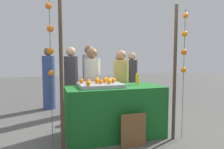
# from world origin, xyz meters

# --- Properties ---
(ground_plane) EXTENTS (24.00, 24.00, 0.00)m
(ground_plane) POSITION_xyz_m (0.00, 0.00, 0.00)
(ground_plane) COLOR #565451
(stall_counter) EXTENTS (1.72, 0.78, 0.91)m
(stall_counter) POSITION_xyz_m (0.00, 0.00, 0.46)
(stall_counter) COLOR #196023
(stall_counter) RESTS_ON ground_plane
(orange_tray) EXTENTS (0.75, 0.62, 0.06)m
(orange_tray) POSITION_xyz_m (-0.25, 0.04, 0.94)
(orange_tray) COLOR #9EA0A5
(orange_tray) RESTS_ON stall_counter
(orange_0) EXTENTS (0.08, 0.08, 0.08)m
(orange_0) POSITION_xyz_m (-0.07, 0.05, 1.01)
(orange_0) COLOR orange
(orange_0) RESTS_ON orange_tray
(orange_1) EXTENTS (0.08, 0.08, 0.08)m
(orange_1) POSITION_xyz_m (-0.45, 0.06, 1.01)
(orange_1) COLOR orange
(orange_1) RESTS_ON orange_tray
(orange_2) EXTENTS (0.08, 0.08, 0.08)m
(orange_2) POSITION_xyz_m (0.01, 0.08, 1.01)
(orange_2) COLOR orange
(orange_2) RESTS_ON orange_tray
(orange_3) EXTENTS (0.08, 0.08, 0.08)m
(orange_3) POSITION_xyz_m (-0.26, -0.03, 1.01)
(orange_3) COLOR orange
(orange_3) RESTS_ON orange_tray
(orange_4) EXTENTS (0.08, 0.08, 0.08)m
(orange_4) POSITION_xyz_m (-0.12, -0.06, 1.01)
(orange_4) COLOR orange
(orange_4) RESTS_ON orange_tray
(orange_5) EXTENTS (0.08, 0.08, 0.08)m
(orange_5) POSITION_xyz_m (-0.09, 0.26, 1.01)
(orange_5) COLOR orange
(orange_5) RESTS_ON orange_tray
(orange_6) EXTENTS (0.08, 0.08, 0.08)m
(orange_6) POSITION_xyz_m (-0.25, 0.29, 1.01)
(orange_6) COLOR orange
(orange_6) RESTS_ON orange_tray
(orange_7) EXTENTS (0.08, 0.08, 0.08)m
(orange_7) POSITION_xyz_m (-0.30, 0.09, 1.01)
(orange_7) COLOR orange
(orange_7) RESTS_ON orange_tray
(orange_8) EXTENTS (0.08, 0.08, 0.08)m
(orange_8) POSITION_xyz_m (-0.56, 0.16, 1.01)
(orange_8) COLOR orange
(orange_8) RESTS_ON orange_tray
(orange_9) EXTENTS (0.08, 0.08, 0.08)m
(orange_9) POSITION_xyz_m (-0.00, 0.22, 1.01)
(orange_9) COLOR orange
(orange_9) RESTS_ON orange_tray
(orange_10) EXTENTS (0.08, 0.08, 0.08)m
(orange_10) POSITION_xyz_m (-0.51, -0.21, 1.01)
(orange_10) COLOR orange
(orange_10) RESTS_ON orange_tray
(orange_11) EXTENTS (0.07, 0.07, 0.07)m
(orange_11) POSITION_xyz_m (-0.14, 0.13, 1.01)
(orange_11) COLOR orange
(orange_11) RESTS_ON orange_tray
(juice_bottle) EXTENTS (0.06, 0.06, 0.22)m
(juice_bottle) POSITION_xyz_m (0.49, 0.11, 1.01)
(juice_bottle) COLOR #FCA915
(juice_bottle) RESTS_ON stall_counter
(chalkboard_sign) EXTENTS (0.42, 0.03, 0.56)m
(chalkboard_sign) POSITION_xyz_m (0.14, -0.53, 0.27)
(chalkboard_sign) COLOR brown
(chalkboard_sign) RESTS_ON ground_plane
(vendor_left) EXTENTS (0.32, 0.32, 1.61)m
(vendor_left) POSITION_xyz_m (-0.26, 0.65, 0.75)
(vendor_left) COLOR beige
(vendor_left) RESTS_ON ground_plane
(vendor_right) EXTENTS (0.32, 0.32, 1.58)m
(vendor_right) POSITION_xyz_m (0.37, 0.68, 0.73)
(vendor_right) COLOR tan
(vendor_right) RESTS_ON ground_plane
(crowd_person_0) EXTENTS (0.35, 0.35, 1.72)m
(crowd_person_0) POSITION_xyz_m (-0.09, 1.85, 0.80)
(crowd_person_0) COLOR #99999E
(crowd_person_0) RESTS_ON ground_plane
(crowd_person_1) EXTENTS (0.34, 0.34, 1.68)m
(crowd_person_1) POSITION_xyz_m (-1.10, 2.44, 0.78)
(crowd_person_1) COLOR #384C8C
(crowd_person_1) RESTS_ON ground_plane
(crowd_person_2) EXTENTS (0.31, 0.31, 1.52)m
(crowd_person_2) POSITION_xyz_m (0.65, 1.55, 0.71)
(crowd_person_2) COLOR tan
(crowd_person_2) RESTS_ON ground_plane
(crowd_person_3) EXTENTS (0.31, 0.31, 1.56)m
(crowd_person_3) POSITION_xyz_m (1.11, 1.84, 0.72)
(crowd_person_3) COLOR #333338
(crowd_person_3) RESTS_ON ground_plane
(crowd_person_4) EXTENTS (0.34, 0.34, 1.67)m
(crowd_person_4) POSITION_xyz_m (-0.59, 1.59, 0.78)
(crowd_person_4) COLOR #333338
(crowd_person_4) RESTS_ON ground_plane
(canopy_post_left) EXTENTS (0.06, 0.06, 2.30)m
(canopy_post_left) POSITION_xyz_m (-0.94, -0.43, 1.15)
(canopy_post_left) COLOR #473828
(canopy_post_left) RESTS_ON ground_plane
(canopy_post_right) EXTENTS (0.06, 0.06, 2.30)m
(canopy_post_right) POSITION_xyz_m (0.94, -0.43, 1.15)
(canopy_post_right) COLOR #473828
(canopy_post_right) RESTS_ON ground_plane
(garland_strand_left) EXTENTS (0.11, 0.10, 2.23)m
(garland_strand_left) POSITION_xyz_m (-1.08, -0.45, 1.66)
(garland_strand_left) COLOR #2D4C23
(garland_strand_left) RESTS_ON ground_plane
(garland_strand_right) EXTENTS (0.10, 0.11, 2.23)m
(garland_strand_right) POSITION_xyz_m (1.11, -0.44, 1.64)
(garland_strand_right) COLOR #2D4C23
(garland_strand_right) RESTS_ON ground_plane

